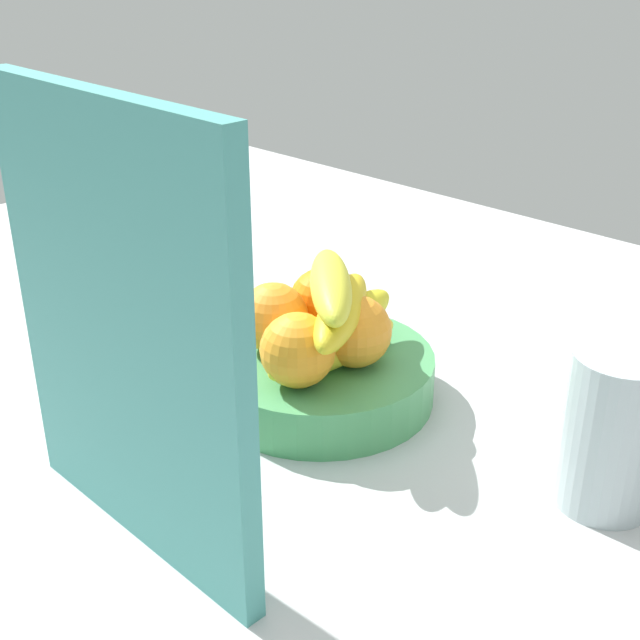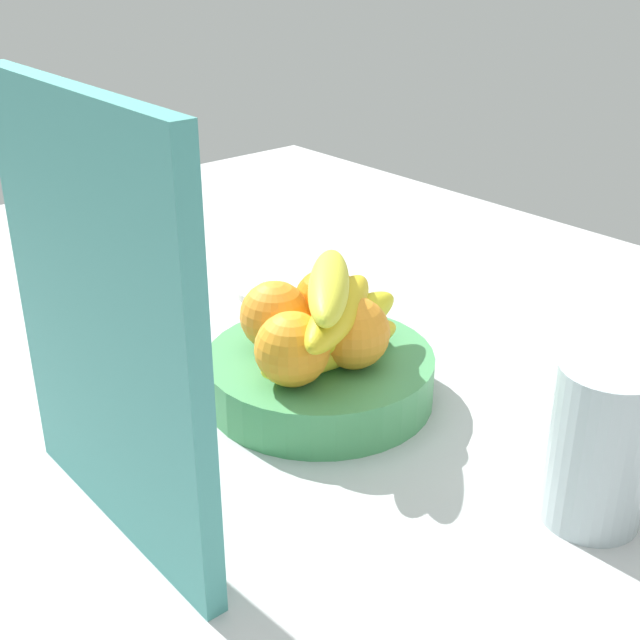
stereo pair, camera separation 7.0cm
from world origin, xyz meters
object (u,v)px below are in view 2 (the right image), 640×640
at_px(orange_center, 354,333).
at_px(jar_lid, 263,292).
at_px(orange_front_left, 278,315).
at_px(orange_back_left, 328,302).
at_px(orange_front_right, 295,350).
at_px(fruit_bowl, 320,376).
at_px(cutting_board, 102,330).
at_px(thermos_tumbler, 600,445).
at_px(banana_bunch, 337,318).

relative_size(orange_center, jar_lid, 1.03).
xyz_separation_m(orange_front_left, orange_back_left, (-0.01, -0.06, 0.00)).
bearing_deg(jar_lid, orange_front_right, 148.42).
xyz_separation_m(fruit_bowl, orange_front_left, (0.04, 0.02, 0.06)).
bearing_deg(cutting_board, fruit_bowl, -78.69).
distance_m(orange_front_right, thermos_tumbler, 0.29).
height_order(orange_center, orange_back_left, same).
bearing_deg(orange_back_left, orange_center, 157.86).
distance_m(fruit_bowl, jar_lid, 0.28).
relative_size(fruit_bowl, thermos_tumbler, 1.66).
relative_size(orange_back_left, banana_bunch, 0.39).
relative_size(fruit_bowl, orange_center, 3.25).
bearing_deg(jar_lid, thermos_tumbler, 172.52).
distance_m(fruit_bowl, orange_front_right, 0.09).
xyz_separation_m(orange_front_left, cutting_board, (-0.09, 0.24, 0.09)).
relative_size(orange_center, cutting_board, 0.20).
bearing_deg(fruit_bowl, orange_front_left, 24.50).
distance_m(orange_front_left, thermos_tumbler, 0.35).
height_order(fruit_bowl, orange_front_left, orange_front_left).
distance_m(orange_back_left, jar_lid, 0.25).
height_order(orange_back_left, banana_bunch, banana_bunch).
distance_m(orange_center, thermos_tumbler, 0.26).
relative_size(orange_front_left, thermos_tumbler, 0.51).
relative_size(orange_front_right, orange_center, 1.00).
bearing_deg(fruit_bowl, orange_center, -164.80).
relative_size(thermos_tumbler, jar_lid, 2.01).
distance_m(orange_center, cutting_board, 0.28).
height_order(banana_bunch, jar_lid, banana_bunch).
distance_m(orange_back_left, thermos_tumbler, 0.33).
bearing_deg(orange_front_left, orange_front_right, 152.76).
xyz_separation_m(cutting_board, jar_lid, (0.30, -0.37, -0.17)).
bearing_deg(banana_bunch, thermos_tumbler, -170.31).
distance_m(banana_bunch, jar_lid, 0.32).
height_order(orange_front_left, orange_front_right, same).
bearing_deg(thermos_tumbler, orange_front_left, 10.50).
xyz_separation_m(orange_center, orange_back_left, (0.07, -0.03, 0.00)).
bearing_deg(orange_front_right, orange_back_left, -56.72).
bearing_deg(thermos_tumbler, fruit_bowl, 8.29).
distance_m(orange_back_left, cutting_board, 0.32).
bearing_deg(cutting_board, thermos_tumbler, -128.94).
bearing_deg(cutting_board, banana_bunch, -84.85).
bearing_deg(orange_back_left, banana_bunch, 145.63).
distance_m(orange_front_right, cutting_board, 0.22).
bearing_deg(orange_back_left, cutting_board, 105.39).
relative_size(orange_front_right, banana_bunch, 0.39).
xyz_separation_m(fruit_bowl, orange_center, (-0.04, -0.01, 0.06)).
bearing_deg(thermos_tumbler, cutting_board, 50.22).
distance_m(orange_front_right, orange_center, 0.07).
xyz_separation_m(orange_center, jar_lid, (0.29, -0.11, -0.08)).
height_order(fruit_bowl, thermos_tumbler, thermos_tumbler).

